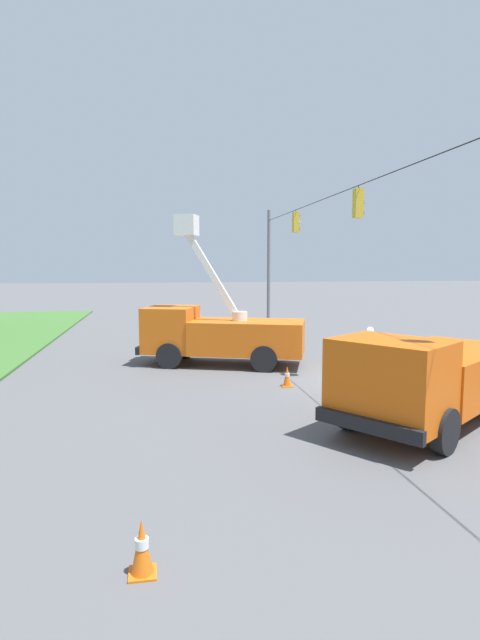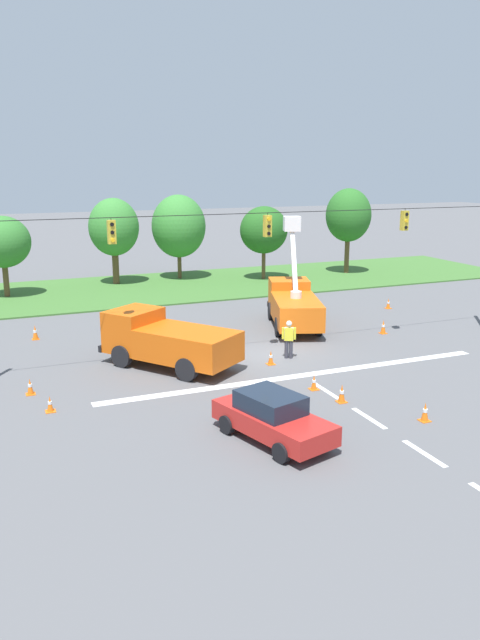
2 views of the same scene
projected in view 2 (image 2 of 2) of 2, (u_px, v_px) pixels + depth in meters
name	position (u px, v px, depth m)	size (l,w,h in m)	color
ground_plane	(269.00, 354.00, 29.38)	(200.00, 200.00, 0.00)	#565659
grass_verge	(164.00, 287.00, 45.51)	(56.00, 12.00, 0.10)	#3D6B2D
lane_markings	(319.00, 386.00, 25.07)	(17.60, 15.25, 0.01)	silver
signal_gantry	(270.00, 261.00, 28.32)	(26.20, 0.33, 7.20)	slate
tree_west	(3.00, 242.00, 41.19)	(3.64, 3.47, 5.48)	brown
tree_centre	(114.00, 227.00, 45.63)	(3.67, 3.55, 6.41)	brown
tree_east	(179.00, 226.00, 47.98)	(4.14, 4.25, 6.54)	brown
tree_far_east	(264.00, 230.00, 47.65)	(3.74, 3.25, 5.70)	brown
tree_east_end	(348.00, 216.00, 50.30)	(3.66, 3.63, 6.93)	brown
utility_truck_bucket_lift	(293.00, 303.00, 34.17)	(4.32, 6.85, 5.94)	orange
utility_truck_support_near	(167.00, 340.00, 27.35)	(5.66, 6.47, 2.35)	#D6560F
sedan_red	(272.00, 417.00, 20.00)	(2.88, 4.62, 1.56)	red
road_worker	(289.00, 337.00, 28.57)	(0.59, 0.40, 1.77)	#383842
traffic_cone_foreground_left	(314.00, 383.00, 24.66)	(0.36, 0.36, 0.62)	orange
traffic_cone_foreground_right	(35.00, 332.00, 31.82)	(0.36, 0.36, 0.75)	orange
traffic_cone_mid_left	(239.00, 336.00, 31.33)	(0.36, 0.36, 0.68)	orange
traffic_cone_mid_right	(271.00, 358.00, 27.80)	(0.36, 0.36, 0.65)	orange
traffic_cone_near_bucket	(342.00, 393.00, 23.32)	(0.36, 0.36, 0.71)	orange
traffic_cone_lane_edge_a	(388.00, 304.00, 38.80)	(0.36, 0.36, 0.65)	orange
traffic_cone_lane_edge_b	(50.00, 404.00, 22.43)	(0.36, 0.36, 0.60)	orange
traffic_cone_far_left	(383.00, 327.00, 32.96)	(0.36, 0.36, 0.73)	orange
traffic_cone_far_right	(30.00, 387.00, 24.13)	(0.36, 0.36, 0.65)	orange
traffic_cone_centre_line	(425.00, 412.00, 21.59)	(0.36, 0.36, 0.68)	orange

